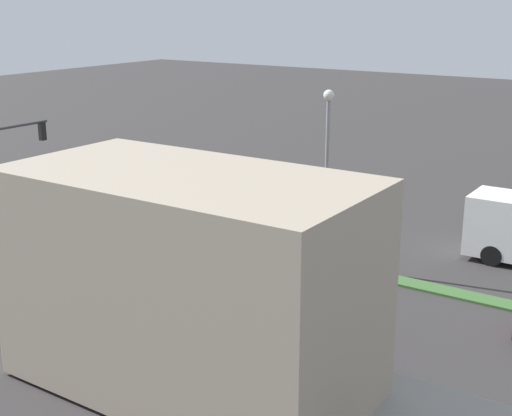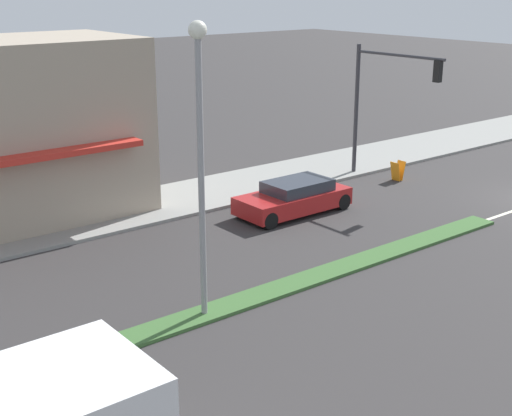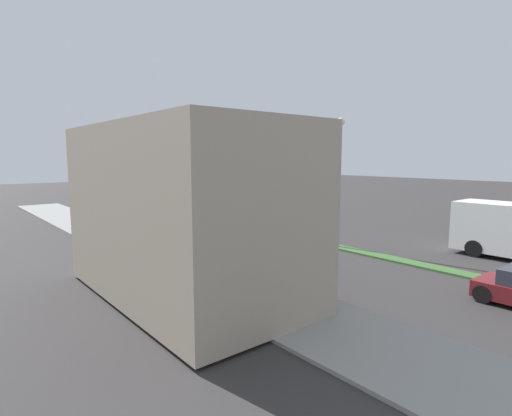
{
  "view_description": "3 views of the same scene",
  "coord_description": "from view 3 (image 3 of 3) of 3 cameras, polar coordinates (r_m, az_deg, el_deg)",
  "views": [
    {
      "loc": [
        25.38,
        29.56,
        10.9
      ],
      "look_at": [
        -0.89,
        12.15,
        1.67
      ],
      "focal_mm": 50.0,
      "sensor_mm": 36.0,
      "label": 1
    },
    {
      "loc": [
        -13.97,
        25.62,
        8.37
      ],
      "look_at": [
        1.06,
        13.68,
        2.18
      ],
      "focal_mm": 50.0,
      "sensor_mm": 36.0,
      "label": 2
    },
    {
      "loc": [
        18.21,
        30.78,
        5.23
      ],
      "look_at": [
        1.57,
        10.63,
        1.93
      ],
      "focal_mm": 28.0,
      "sensor_mm": 36.0,
      "label": 3
    }
  ],
  "objects": [
    {
      "name": "warning_aframe_sign",
      "position": [
        31.59,
        -15.53,
        -1.83
      ],
      "size": [
        0.45,
        0.53,
        0.84
      ],
      "color": "orange",
      "rests_on": "ground"
    },
    {
      "name": "building_corner_store",
      "position": [
        15.14,
        -10.17,
        -0.38
      ],
      "size": [
        6.05,
        10.27,
        6.29
      ],
      "color": "tan",
      "rests_on": "sidewalk_right"
    },
    {
      "name": "lane_marking_center",
      "position": [
        36.14,
        -8.85,
        -1.21
      ],
      "size": [
        0.16,
        60.0,
        0.01
      ],
      "primitive_type": "cube",
      "color": "beige",
      "rests_on": "ground"
    },
    {
      "name": "ground_plane",
      "position": [
        22.85,
        15.06,
        -6.29
      ],
      "size": [
        160.0,
        160.0,
        0.0
      ],
      "primitive_type": "plane",
      "color": "#333030"
    },
    {
      "name": "traffic_signal_main",
      "position": [
        30.42,
        -16.15,
        4.4
      ],
      "size": [
        4.59,
        0.34,
        5.6
      ],
      "color": "#333338",
      "rests_on": "sidewalk_right"
    },
    {
      "name": "street_lamp",
      "position": [
        23.32,
        11.89,
        5.92
      ],
      "size": [
        0.44,
        0.44,
        7.37
      ],
      "color": "gray",
      "rests_on": "median_strip"
    },
    {
      "name": "pedestrian",
      "position": [
        20.85,
        -15.42,
        -4.74
      ],
      "size": [
        0.34,
        0.34,
        1.7
      ],
      "color": "#282D42",
      "rests_on": "sidewalk_right"
    },
    {
      "name": "sidewalk_right",
      "position": [
        16.2,
        -2.59,
        -11.43
      ],
      "size": [
        4.0,
        73.0,
        0.12
      ],
      "primitive_type": "cube",
      "color": "gray",
      "rests_on": "ground"
    },
    {
      "name": "hatchback_red",
      "position": [
        26.11,
        -8.49,
        -3.1
      ],
      "size": [
        1.88,
        4.4,
        1.23
      ],
      "color": "#AD1E1E",
      "rests_on": "ground"
    }
  ]
}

